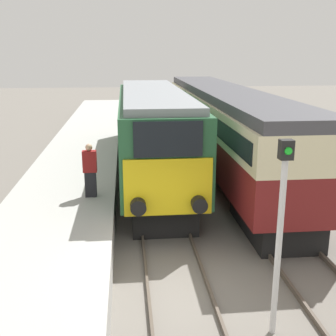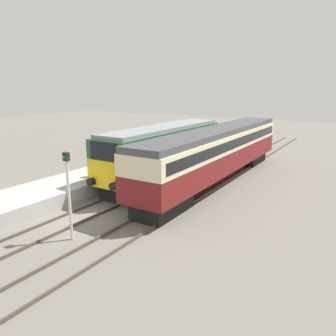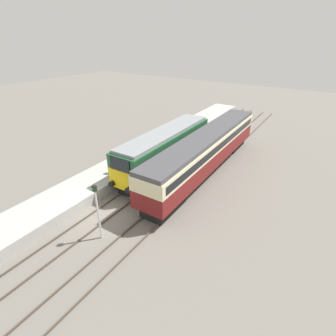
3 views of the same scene
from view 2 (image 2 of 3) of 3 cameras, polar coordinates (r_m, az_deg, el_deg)
ground_plane at (r=17.65m, az=-16.34°, el=-8.69°), size 120.00×120.00×0.00m
platform_left at (r=25.16m, az=-7.95°, el=-0.40°), size 3.50×50.00×0.93m
rails_near_track at (r=21.03m, az=-6.20°, el=-4.33°), size 1.51×60.00×0.14m
rails_far_track at (r=19.22m, az=1.87°, el=-6.02°), size 1.50×60.00×0.14m
locomotive at (r=23.49m, az=-0.66°, el=3.01°), size 2.70×12.95×3.96m
passenger_carriage at (r=23.41m, az=8.70°, el=3.22°), size 2.75×18.85×3.85m
person_on_platform at (r=21.68m, az=-11.92°, el=0.76°), size 0.44×0.26×1.74m
signal_post at (r=14.70m, az=-16.94°, el=-3.54°), size 0.24×0.28×3.96m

